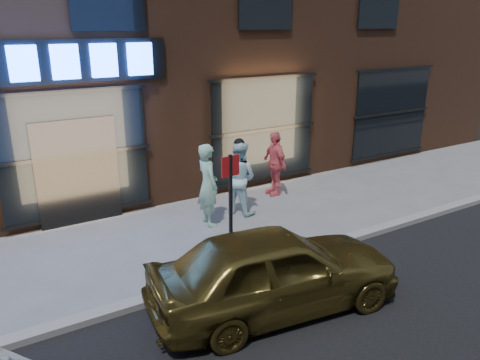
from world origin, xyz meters
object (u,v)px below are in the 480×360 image
object	(u,v)px
gold_sedan	(275,270)
sign_post	(231,204)
passerby	(275,163)
man_bowtie	(208,185)
man_cap	(239,178)

from	to	relation	value
gold_sedan	sign_post	size ratio (longest dim) A/B	1.79
passerby	sign_post	bearing A→B (deg)	-41.57
man_bowtie	gold_sedan	distance (m)	3.57
gold_sedan	sign_post	distance (m)	1.49
man_cap	sign_post	bearing A→B (deg)	119.56
passerby	sign_post	xyz separation A→B (m)	(-3.09, -3.03, 0.50)
passerby	sign_post	size ratio (longest dim) A/B	0.76
man_bowtie	sign_post	world-z (taller)	sign_post
man_bowtie	man_cap	xyz separation A→B (m)	(0.95, 0.23, -0.06)
passerby	sign_post	world-z (taller)	sign_post
gold_sedan	sign_post	xyz separation A→B (m)	(-0.04, 1.33, 0.67)
man_cap	gold_sedan	bearing A→B (deg)	130.52
man_bowtie	sign_post	distance (m)	2.32
man_bowtie	gold_sedan	xyz separation A→B (m)	(-0.63, -3.50, -0.26)
man_bowtie	passerby	world-z (taller)	man_bowtie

